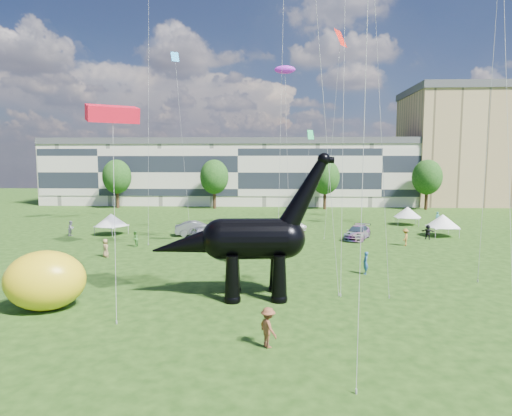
{
  "coord_description": "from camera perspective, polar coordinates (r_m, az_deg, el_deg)",
  "views": [
    {
      "loc": [
        -0.81,
        -24.23,
        8.48
      ],
      "look_at": [
        -2.31,
        8.0,
        5.0
      ],
      "focal_mm": 30.0,
      "sensor_mm": 36.0,
      "label": 1
    }
  ],
  "objects": [
    {
      "name": "car_grey",
      "position": [
        49.94,
        -7.88,
        -2.72
      ],
      "size": [
        5.27,
        2.72,
        1.65
      ],
      "primitive_type": "imported",
      "rotation": [
        0.0,
        0.0,
        1.77
      ],
      "color": "slate",
      "rests_on": "ground"
    },
    {
      "name": "inflatable_yellow",
      "position": [
        27.64,
        -26.28,
        -8.65
      ],
      "size": [
        5.11,
        4.33,
        3.44
      ],
      "primitive_type": "ellipsoid",
      "rotation": [
        0.0,
        0.0,
        0.22
      ],
      "color": "yellow",
      "rests_on": "ground"
    },
    {
      "name": "tree_mid_left",
      "position": [
        78.07,
        -5.59,
        4.52
      ],
      "size": [
        5.2,
        5.2,
        9.44
      ],
      "color": "#382314",
      "rests_on": "ground"
    },
    {
      "name": "ground",
      "position": [
        25.69,
        4.45,
        -13.14
      ],
      "size": [
        220.0,
        220.0,
        0.0
      ],
      "primitive_type": "plane",
      "color": "#16330C",
      "rests_on": "ground"
    },
    {
      "name": "tree_far_right",
      "position": [
        81.78,
        21.87,
        4.18
      ],
      "size": [
        5.2,
        5.2,
        9.44
      ],
      "color": "#382314",
      "rests_on": "ground"
    },
    {
      "name": "tree_far_left",
      "position": [
        82.6,
        -18.08,
        4.34
      ],
      "size": [
        5.2,
        5.2,
        9.44
      ],
      "color": "#382314",
      "rests_on": "ground"
    },
    {
      "name": "car_silver",
      "position": [
        46.4,
        -7.34,
        -3.47
      ],
      "size": [
        3.56,
        4.79,
        1.52
      ],
      "primitive_type": "imported",
      "rotation": [
        0.0,
        0.0,
        0.45
      ],
      "color": "silver",
      "rests_on": "ground"
    },
    {
      "name": "car_dark",
      "position": [
        48.47,
        13.39,
        -3.19
      ],
      "size": [
        4.0,
        5.58,
        1.5
      ],
      "primitive_type": "imported",
      "rotation": [
        0.0,
        0.0,
        -0.41
      ],
      "color": "#595960",
      "rests_on": "ground"
    },
    {
      "name": "gazebo_far",
      "position": [
        61.2,
        19.54,
        -0.53
      ],
      "size": [
        4.1,
        4.1,
        2.46
      ],
      "rotation": [
        0.0,
        0.0,
        -0.18
      ],
      "color": "silver",
      "rests_on": "ground"
    },
    {
      "name": "gazebo_left",
      "position": [
        52.66,
        -18.74,
        -1.51
      ],
      "size": [
        4.66,
        4.66,
        2.5
      ],
      "rotation": [
        0.0,
        0.0,
        -0.38
      ],
      "color": "silver",
      "rests_on": "ground"
    },
    {
      "name": "apartment_block",
      "position": [
        98.16,
        27.46,
        6.94
      ],
      "size": [
        28.0,
        18.0,
        22.0
      ],
      "primitive_type": "cube",
      "color": "tan",
      "rests_on": "ground"
    },
    {
      "name": "terrace_row",
      "position": [
        86.57,
        -2.1,
        4.51
      ],
      "size": [
        78.0,
        11.0,
        12.0
      ],
      "primitive_type": "cube",
      "color": "beige",
      "rests_on": "ground"
    },
    {
      "name": "visitors",
      "position": [
        40.14,
        2.9,
        -4.8
      ],
      "size": [
        46.44,
        41.28,
        1.87
      ],
      "color": "olive",
      "rests_on": "ground"
    },
    {
      "name": "dinosaur_sculpture",
      "position": [
        26.78,
        -1.18,
        -4.46
      ],
      "size": [
        11.52,
        3.36,
        9.4
      ],
      "rotation": [
        0.0,
        0.0,
        0.08
      ],
      "color": "black",
      "rests_on": "ground"
    },
    {
      "name": "car_white",
      "position": [
        52.85,
        3.95,
        -2.29
      ],
      "size": [
        5.29,
        2.45,
        1.47
      ],
      "primitive_type": "imported",
      "rotation": [
        0.0,
        0.0,
        1.57
      ],
      "color": "silver",
      "rests_on": "ground"
    },
    {
      "name": "tree_mid_right",
      "position": [
        77.77,
        9.21,
        4.47
      ],
      "size": [
        5.2,
        5.2,
        9.44
      ],
      "color": "#382314",
      "rests_on": "ground"
    },
    {
      "name": "gazebo_near",
      "position": [
        53.33,
        23.62,
        -1.58
      ],
      "size": [
        3.8,
        3.8,
        2.53
      ],
      "rotation": [
        0.0,
        0.0,
        0.05
      ],
      "color": "white",
      "rests_on": "ground"
    }
  ]
}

